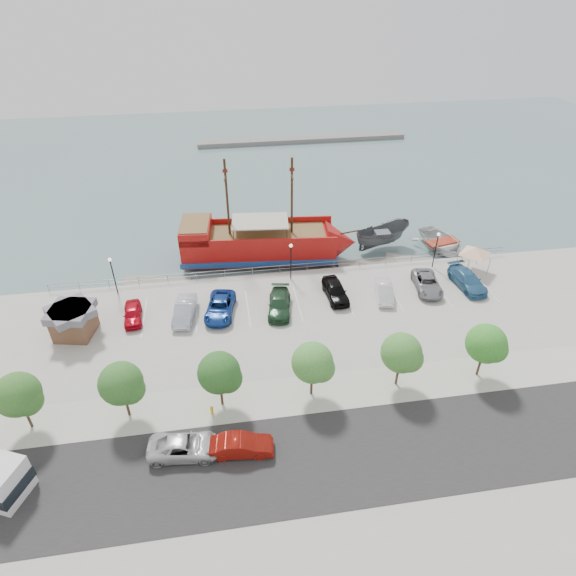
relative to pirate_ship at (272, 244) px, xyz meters
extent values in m
plane|color=slate|center=(1.31, -12.39, -2.16)|extent=(160.00, 160.00, 0.00)
cube|color=#A9A396|center=(1.31, -33.39, -1.76)|extent=(100.00, 58.00, 1.20)
cube|color=#262525|center=(1.31, -28.39, -1.15)|extent=(100.00, 8.00, 0.04)
cube|color=#BBB4A2|center=(1.31, -22.39, -1.14)|extent=(100.00, 4.00, 0.05)
cylinder|color=slate|center=(1.31, -4.59, -0.21)|extent=(50.00, 0.06, 0.06)
cylinder|color=slate|center=(1.31, -4.59, -0.61)|extent=(50.00, 0.06, 0.06)
cube|color=slate|center=(11.31, 42.61, -1.76)|extent=(40.00, 3.00, 0.80)
cube|color=#A5100D|center=(-1.47, 0.14, -0.10)|extent=(17.76, 7.06, 2.81)
cube|color=navy|center=(-1.47, 0.14, -1.02)|extent=(18.12, 7.42, 0.65)
cone|color=#A5100D|center=(8.01, -0.78, -0.10)|extent=(3.95, 5.51, 5.20)
cube|color=#A5100D|center=(-8.47, 0.82, 2.06)|extent=(3.76, 5.70, 1.52)
cube|color=brown|center=(-8.47, 0.82, 2.88)|extent=(3.50, 5.25, 0.13)
cube|color=brown|center=(-0.93, 0.09, 1.36)|extent=(14.47, 6.10, 0.16)
cube|color=#A5100D|center=(-1.22, 2.73, 1.69)|extent=(17.26, 1.89, 0.76)
cube|color=#A5100D|center=(-1.72, -2.44, 1.69)|extent=(17.26, 1.89, 0.76)
cylinder|color=#382111|center=(2.30, -0.22, 5.74)|extent=(0.28, 0.28, 8.88)
cylinder|color=#382111|center=(-4.70, 0.46, 5.74)|extent=(0.28, 0.28, 8.88)
cylinder|color=#382111|center=(2.30, -0.22, 8.45)|extent=(0.47, 3.25, 0.15)
cylinder|color=#382111|center=(-4.70, 0.46, 8.45)|extent=(0.47, 3.25, 0.15)
cube|color=beige|center=(-1.25, 0.12, 2.93)|extent=(6.65, 4.70, 0.13)
cylinder|color=#382111|center=(8.77, -0.85, 1.20)|extent=(2.70, 0.43, 0.64)
imported|color=#494A4C|center=(13.54, 0.65, -0.73)|extent=(7.89, 4.81, 2.86)
imported|color=silver|center=(20.71, -0.86, -1.38)|extent=(6.77, 8.41, 1.55)
cube|color=gray|center=(-13.08, -3.19, -1.95)|extent=(7.57, 3.74, 0.42)
cube|color=slate|center=(10.76, -3.19, -1.96)|extent=(7.05, 2.46, 0.40)
cube|color=gray|center=(16.31, -3.19, -1.97)|extent=(6.71, 4.29, 0.37)
cube|color=brown|center=(-19.55, -11.85, -0.01)|extent=(3.70, 3.70, 2.29)
cube|color=slate|center=(-19.55, -11.85, 1.39)|extent=(4.19, 4.19, 0.73)
cylinder|color=slate|center=(20.14, -5.88, -0.14)|extent=(0.07, 0.07, 2.04)
cylinder|color=slate|center=(22.55, -5.89, -0.14)|extent=(0.07, 0.07, 2.04)
cylinder|color=slate|center=(20.13, -8.29, -0.14)|extent=(0.07, 0.07, 2.04)
cylinder|color=slate|center=(22.54, -8.30, -0.14)|extent=(0.07, 0.07, 2.04)
pyramid|color=white|center=(21.34, -7.09, 1.67)|extent=(3.91, 3.91, 0.83)
imported|color=#BABABA|center=(-9.42, -26.47, -0.46)|extent=(5.26, 2.81, 1.40)
imported|color=maroon|center=(-5.52, -27.00, -0.43)|extent=(4.55, 1.95, 1.46)
cylinder|color=yellow|center=(-7.51, -23.19, -0.85)|extent=(0.25, 0.25, 0.61)
sphere|color=yellow|center=(-7.51, -23.19, -0.52)|extent=(0.27, 0.27, 0.27)
cylinder|color=black|center=(-16.69, -5.89, 0.84)|extent=(0.12, 0.12, 4.00)
sphere|color=#FFF2CC|center=(-16.69, -5.89, 2.94)|extent=(0.36, 0.36, 0.36)
cylinder|color=black|center=(1.31, -5.89, 0.84)|extent=(0.12, 0.12, 4.00)
sphere|color=#FFF2CC|center=(1.31, -5.89, 2.94)|extent=(0.36, 0.36, 0.36)
cylinder|color=black|center=(17.31, -5.89, 0.84)|extent=(0.12, 0.12, 4.00)
sphere|color=#FFF2CC|center=(17.31, -5.89, 2.94)|extent=(0.36, 0.36, 0.36)
cylinder|color=#473321|center=(-20.69, -22.39, -0.06)|extent=(0.20, 0.20, 2.20)
sphere|color=#2F5B22|center=(-20.69, -22.39, 2.24)|extent=(3.20, 3.20, 3.20)
sphere|color=#2F5B22|center=(-20.09, -22.69, 1.84)|extent=(2.20, 2.20, 2.20)
cylinder|color=#473321|center=(-13.69, -22.39, -0.06)|extent=(0.20, 0.20, 2.20)
sphere|color=#2D5B22|center=(-13.69, -22.39, 2.24)|extent=(3.20, 3.20, 3.20)
sphere|color=#2D5B22|center=(-13.09, -22.69, 1.84)|extent=(2.20, 2.20, 2.20)
cylinder|color=#473321|center=(-6.69, -22.39, -0.06)|extent=(0.20, 0.20, 2.20)
sphere|color=#25521E|center=(-6.69, -22.39, 2.24)|extent=(3.20, 3.20, 3.20)
sphere|color=#25521E|center=(-6.09, -22.69, 1.84)|extent=(2.20, 2.20, 2.20)
cylinder|color=#473321|center=(0.31, -22.39, -0.06)|extent=(0.20, 0.20, 2.20)
sphere|color=#3F7A2F|center=(0.31, -22.39, 2.24)|extent=(3.20, 3.20, 3.20)
sphere|color=#3F7A2F|center=(0.91, -22.69, 1.84)|extent=(2.20, 2.20, 2.20)
cylinder|color=#473321|center=(7.31, -22.39, -0.06)|extent=(0.20, 0.20, 2.20)
sphere|color=#3D732D|center=(7.31, -22.39, 2.24)|extent=(3.20, 3.20, 3.20)
sphere|color=#3D732D|center=(7.91, -22.69, 1.84)|extent=(2.20, 2.20, 2.20)
cylinder|color=#473321|center=(14.31, -22.39, -0.06)|extent=(0.20, 0.20, 2.20)
sphere|color=#307825|center=(14.31, -22.39, 2.24)|extent=(3.20, 3.20, 3.20)
sphere|color=#307825|center=(14.91, -22.69, 1.84)|extent=(2.20, 2.20, 2.20)
imported|color=#B80616|center=(-14.63, -10.47, -0.46)|extent=(2.04, 4.21, 1.39)
imported|color=silver|center=(-9.75, -10.87, -0.36)|extent=(2.40, 5.04, 1.59)
imported|color=navy|center=(-6.38, -10.82, -0.40)|extent=(3.47, 5.80, 1.51)
imported|color=#1E3F26|center=(-0.66, -11.18, -0.40)|extent=(2.99, 5.49, 1.51)
imported|color=black|center=(5.24, -9.88, -0.33)|extent=(2.21, 4.94, 1.65)
imported|color=white|center=(10.13, -10.59, -0.44)|extent=(2.32, 4.53, 1.42)
imported|color=gray|center=(14.96, -9.95, -0.44)|extent=(3.07, 5.46, 1.44)
imported|color=#336892|center=(19.30, -10.09, -0.37)|extent=(2.74, 5.65, 1.58)
camera|label=1|loc=(-5.57, -48.33, 27.52)|focal=30.00mm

